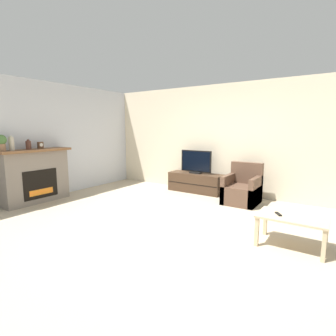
{
  "coord_description": "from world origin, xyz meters",
  "views": [
    {
      "loc": [
        2.22,
        -3.66,
        1.63
      ],
      "look_at": [
        -0.64,
        0.6,
        0.85
      ],
      "focal_mm": 28.0,
      "sensor_mm": 36.0,
      "label": 1
    }
  ],
  "objects_px": {
    "mantel_vase_left": "(11,144)",
    "tv_stand": "(196,183)",
    "armchair": "(242,190)",
    "coffee_table": "(292,220)",
    "remote": "(278,214)",
    "mantel_vase_centre_left": "(28,145)",
    "tv": "(196,163)",
    "potted_plant": "(1,142)",
    "fireplace": "(36,176)",
    "mantel_clock": "(40,145)"
  },
  "relations": [
    {
      "from": "mantel_clock",
      "to": "potted_plant",
      "type": "height_order",
      "value": "potted_plant"
    },
    {
      "from": "mantel_vase_left",
      "to": "tv_stand",
      "type": "bearing_deg",
      "value": 52.96
    },
    {
      "from": "mantel_vase_left",
      "to": "coffee_table",
      "type": "xyz_separation_m",
      "value": [
        5.06,
        1.19,
        -0.95
      ]
    },
    {
      "from": "mantel_clock",
      "to": "remote",
      "type": "distance_m",
      "value": 4.98
    },
    {
      "from": "armchair",
      "to": "tv_stand",
      "type": "bearing_deg",
      "value": 165.54
    },
    {
      "from": "tv_stand",
      "to": "tv",
      "type": "xyz_separation_m",
      "value": [
        -0.0,
        -0.0,
        0.52
      ]
    },
    {
      "from": "potted_plant",
      "to": "remote",
      "type": "bearing_deg",
      "value": 15.25
    },
    {
      "from": "armchair",
      "to": "remote",
      "type": "height_order",
      "value": "armchair"
    },
    {
      "from": "mantel_vase_centre_left",
      "to": "coffee_table",
      "type": "height_order",
      "value": "mantel_vase_centre_left"
    },
    {
      "from": "tv_stand",
      "to": "remote",
      "type": "relative_size",
      "value": 9.65
    },
    {
      "from": "armchair",
      "to": "mantel_clock",
      "type": "bearing_deg",
      "value": -148.55
    },
    {
      "from": "potted_plant",
      "to": "armchair",
      "type": "bearing_deg",
      "value": 39.36
    },
    {
      "from": "fireplace",
      "to": "tv_stand",
      "type": "bearing_deg",
      "value": 48.59
    },
    {
      "from": "mantel_vase_left",
      "to": "armchair",
      "type": "bearing_deg",
      "value": 37.62
    },
    {
      "from": "mantel_vase_left",
      "to": "remote",
      "type": "relative_size",
      "value": 2.08
    },
    {
      "from": "fireplace",
      "to": "armchair",
      "type": "bearing_deg",
      "value": 32.96
    },
    {
      "from": "mantel_vase_centre_left",
      "to": "tv",
      "type": "xyz_separation_m",
      "value": [
        2.47,
        2.93,
        -0.52
      ]
    },
    {
      "from": "mantel_vase_left",
      "to": "armchair",
      "type": "height_order",
      "value": "mantel_vase_left"
    },
    {
      "from": "potted_plant",
      "to": "remote",
      "type": "distance_m",
      "value": 5.15
    },
    {
      "from": "mantel_vase_centre_left",
      "to": "mantel_clock",
      "type": "xyz_separation_m",
      "value": [
        0.0,
        0.26,
        -0.02
      ]
    },
    {
      "from": "tv",
      "to": "remote",
      "type": "xyz_separation_m",
      "value": [
        2.42,
        -2.12,
        -0.31
      ]
    },
    {
      "from": "mantel_vase_centre_left",
      "to": "mantel_clock",
      "type": "distance_m",
      "value": 0.27
    },
    {
      "from": "mantel_vase_left",
      "to": "mantel_vase_centre_left",
      "type": "bearing_deg",
      "value": 90.0
    },
    {
      "from": "armchair",
      "to": "coffee_table",
      "type": "xyz_separation_m",
      "value": [
        1.26,
        -1.74,
        0.09
      ]
    },
    {
      "from": "potted_plant",
      "to": "tv",
      "type": "bearing_deg",
      "value": 54.48
    },
    {
      "from": "mantel_vase_left",
      "to": "mantel_clock",
      "type": "distance_m",
      "value": 0.61
    },
    {
      "from": "mantel_vase_left",
      "to": "tv",
      "type": "distance_m",
      "value": 4.13
    },
    {
      "from": "fireplace",
      "to": "coffee_table",
      "type": "xyz_separation_m",
      "value": [
        5.08,
        0.73,
        -0.22
      ]
    },
    {
      "from": "mantel_vase_centre_left",
      "to": "armchair",
      "type": "bearing_deg",
      "value": 34.26
    },
    {
      "from": "tv",
      "to": "mantel_vase_centre_left",
      "type": "bearing_deg",
      "value": -130.12
    },
    {
      "from": "tv",
      "to": "remote",
      "type": "bearing_deg",
      "value": -41.25
    },
    {
      "from": "coffee_table",
      "to": "remote",
      "type": "height_order",
      "value": "remote"
    },
    {
      "from": "fireplace",
      "to": "mantel_vase_centre_left",
      "type": "height_order",
      "value": "mantel_vase_centre_left"
    },
    {
      "from": "mantel_vase_left",
      "to": "tv",
      "type": "xyz_separation_m",
      "value": [
        2.47,
        3.27,
        -0.57
      ]
    },
    {
      "from": "fireplace",
      "to": "mantel_vase_centre_left",
      "type": "bearing_deg",
      "value": -81.49
    },
    {
      "from": "mantel_vase_centre_left",
      "to": "remote",
      "type": "xyz_separation_m",
      "value": [
        4.89,
        0.8,
        -0.83
      ]
    },
    {
      "from": "fireplace",
      "to": "remote",
      "type": "height_order",
      "value": "fireplace"
    },
    {
      "from": "mantel_vase_centre_left",
      "to": "tv_stand",
      "type": "height_order",
      "value": "mantel_vase_centre_left"
    },
    {
      "from": "mantel_vase_centre_left",
      "to": "coffee_table",
      "type": "relative_size",
      "value": 0.24
    },
    {
      "from": "mantel_clock",
      "to": "tv",
      "type": "height_order",
      "value": "mantel_clock"
    },
    {
      "from": "fireplace",
      "to": "potted_plant",
      "type": "bearing_deg",
      "value": -88.49
    },
    {
      "from": "mantel_vase_left",
      "to": "mantel_vase_centre_left",
      "type": "relative_size",
      "value": 1.4
    },
    {
      "from": "fireplace",
      "to": "coffee_table",
      "type": "relative_size",
      "value": 1.7
    },
    {
      "from": "potted_plant",
      "to": "armchair",
      "type": "xyz_separation_m",
      "value": [
        3.8,
        3.12,
        -1.08
      ]
    },
    {
      "from": "mantel_vase_left",
      "to": "remote",
      "type": "distance_m",
      "value": 5.1
    },
    {
      "from": "mantel_clock",
      "to": "fireplace",
      "type": "bearing_deg",
      "value": -96.69
    },
    {
      "from": "coffee_table",
      "to": "remote",
      "type": "relative_size",
      "value": 6.07
    },
    {
      "from": "remote",
      "to": "potted_plant",
      "type": "bearing_deg",
      "value": 160.89
    },
    {
      "from": "fireplace",
      "to": "tv_stand",
      "type": "height_order",
      "value": "fireplace"
    },
    {
      "from": "mantel_vase_centre_left",
      "to": "potted_plant",
      "type": "relative_size",
      "value": 0.67
    }
  ]
}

